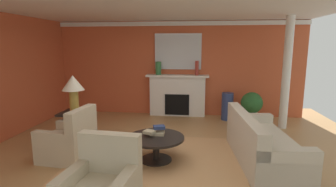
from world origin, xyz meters
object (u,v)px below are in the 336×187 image
vase_mantel_right (197,68)px  vase_mantel_left (158,68)px  fireplace (177,96)px  table_lamp (73,86)px  sofa (261,145)px  coffee_table (156,143)px  armchair_near_window (69,142)px  vase_tall_corner (227,106)px  side_table (76,126)px  mantel_mirror (178,51)px  potted_plant (252,105)px

vase_mantel_right → vase_mantel_left: bearing=180.0°
fireplace → table_lamp: bearing=-125.7°
sofa → coffee_table: (-1.84, -0.19, 0.04)m
coffee_table → table_lamp: (-1.77, 0.57, 0.89)m
armchair_near_window → vase_tall_corner: size_ratio=1.25×
coffee_table → side_table: bearing=162.2°
armchair_near_window → table_lamp: (-0.19, 0.66, 0.92)m
mantel_mirror → potted_plant: bearing=-18.7°
fireplace → coffee_table: (-0.10, -3.17, -0.23)m
fireplace → table_lamp: size_ratio=2.40×
fireplace → vase_mantel_right: size_ratio=4.45×
vase_tall_corner → potted_plant: 0.66m
armchair_near_window → coffee_table: 1.58m
mantel_mirror → vase_mantel_left: mantel_mirror is taller
side_table → coffee_table: bearing=-17.8°
armchair_near_window → side_table: size_ratio=1.36×
vase_tall_corner → fireplace: bearing=168.0°
side_table → sofa: bearing=-5.9°
fireplace → potted_plant: fireplace is taller
side_table → vase_mantel_left: bearing=62.6°
potted_plant → vase_mantel_left: bearing=168.7°
coffee_table → potted_plant: bearing=50.9°
side_table → potted_plant: potted_plant is taller
coffee_table → table_lamp: size_ratio=1.33×
fireplace → sofa: fireplace is taller
coffee_table → vase_tall_corner: bearing=62.1°
coffee_table → vase_mantel_left: vase_mantel_left is taller
vase_mantel_left → vase_tall_corner: size_ratio=0.49×
fireplace → vase_tall_corner: fireplace is taller
fireplace → table_lamp: 3.27m
coffee_table → sofa: bearing=6.0°
mantel_mirror → vase_tall_corner: mantel_mirror is taller
table_lamp → sofa: bearing=-5.9°
coffee_table → vase_tall_corner: vase_tall_corner is taller
vase_mantel_left → potted_plant: bearing=-11.3°
vase_mantel_left → vase_tall_corner: vase_mantel_left is taller
fireplace → side_table: fireplace is taller
table_lamp → armchair_near_window: bearing=-74.0°
fireplace → vase_tall_corner: bearing=-12.0°
vase_mantel_right → vase_tall_corner: (0.86, -0.25, -1.03)m
mantel_mirror → armchair_near_window: size_ratio=1.41×
fireplace → vase_mantel_left: size_ratio=4.80×
fireplace → mantel_mirror: bearing=90.0°
armchair_near_window → vase_mantel_left: vase_mantel_left is taller
vase_mantel_left → mantel_mirror: bearing=17.2°
mantel_mirror → vase_mantel_right: size_ratio=3.32×
mantel_mirror → sofa: bearing=-60.7°
fireplace → coffee_table: bearing=-91.9°
vase_tall_corner → armchair_near_window: bearing=-136.3°
vase_tall_corner → potted_plant: size_ratio=0.91×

